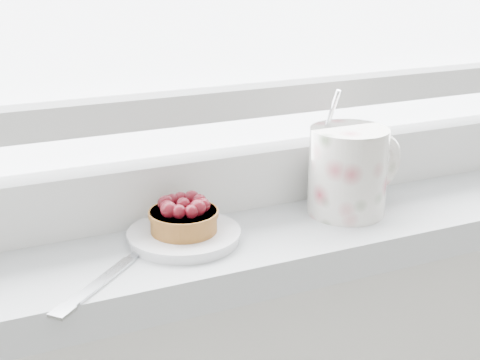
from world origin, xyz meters
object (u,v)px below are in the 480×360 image
saucer (184,236)px  raspberry_tart (184,216)px  floral_mug (350,169)px  fork (121,266)px

saucer → raspberry_tart: 0.02m
raspberry_tart → floral_mug: size_ratio=0.51×
raspberry_tart → fork: size_ratio=0.44×
raspberry_tart → floral_mug: floral_mug is taller
fork → floral_mug: bearing=6.4°
floral_mug → fork: bearing=-173.6°
raspberry_tart → saucer: bearing=63.0°
raspberry_tart → fork: bearing=-156.5°
fork → raspberry_tart: bearing=23.5°
floral_mug → fork: floral_mug is taller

